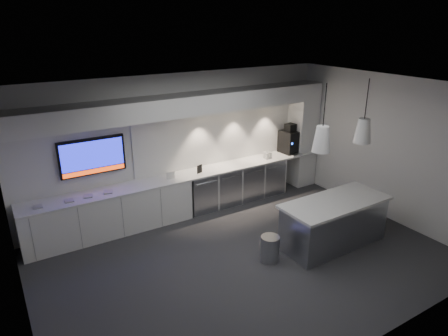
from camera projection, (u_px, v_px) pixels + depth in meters
floor at (245, 259)px, 7.13m from camera, size 7.00×7.00×0.00m
ceiling at (249, 90)px, 6.08m from camera, size 7.00×7.00×0.00m
wall_back at (181, 143)px, 8.60m from camera, size 7.00×0.00×7.00m
wall_front at (370, 251)px, 4.61m from camera, size 7.00×0.00×7.00m
wall_left at (12, 238)px, 4.89m from camera, size 0.00×7.00×7.00m
wall_right at (385, 148)px, 8.32m from camera, size 0.00×7.00×7.00m
back_counter at (189, 175)px, 8.56m from camera, size 6.80×0.65×0.04m
left_base_cabinets at (110, 213)px, 7.86m from camera, size 3.30×0.63×0.86m
fridge_unit_a at (200, 192)px, 8.84m from camera, size 0.60×0.61×0.85m
fridge_unit_b at (224, 186)px, 9.15m from camera, size 0.60×0.61×0.85m
fridge_unit_c at (247, 181)px, 9.46m from camera, size 0.60×0.61×0.85m
fridge_unit_d at (268, 175)px, 9.76m from camera, size 0.60×0.61×0.85m
backsplash at (229, 134)px, 9.15m from camera, size 4.60×0.03×1.30m
soffit at (186, 104)px, 8.05m from camera, size 6.90×0.60×0.40m
column at (302, 135)px, 10.00m from camera, size 0.55×0.55×2.60m
wall_tv at (92, 156)px, 7.61m from camera, size 1.25×0.07×0.72m
island at (334, 222)px, 7.46m from camera, size 2.12×0.93×0.89m
bin at (270, 248)px, 7.01m from camera, size 0.39×0.39×0.47m
coffee_machine at (290, 141)px, 9.84m from camera, size 0.43×0.59×0.73m
sign_black at (200, 169)px, 8.58m from camera, size 0.14×0.06×0.18m
sign_white at (171, 175)px, 8.28m from camera, size 0.18×0.03×0.14m
cup_cluster at (267, 155)px, 9.50m from camera, size 0.17×0.17×0.15m
tray_a at (38, 207)px, 7.03m from camera, size 0.17×0.17×0.02m
tray_b at (69, 201)px, 7.27m from camera, size 0.17×0.17×0.02m
tray_c at (88, 196)px, 7.46m from camera, size 0.19×0.19×0.02m
tray_d at (108, 192)px, 7.63m from camera, size 0.20×0.20×0.02m
pendant_left at (322, 139)px, 6.62m from camera, size 0.31×0.31×1.14m
pendant_right at (363, 131)px, 7.11m from camera, size 0.31×0.31×1.14m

